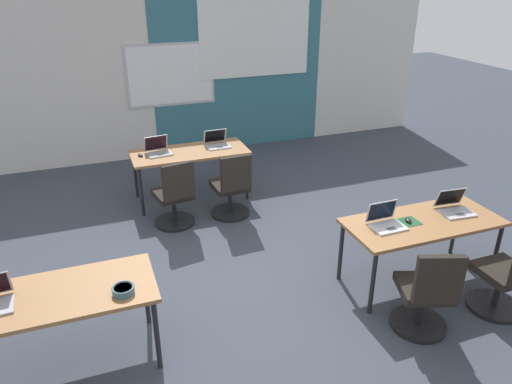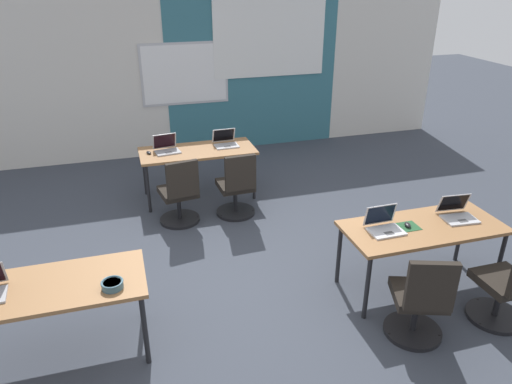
{
  "view_description": "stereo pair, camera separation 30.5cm",
  "coord_description": "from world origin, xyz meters",
  "px_view_note": "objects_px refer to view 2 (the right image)",
  "views": [
    {
      "loc": [
        -1.3,
        -4.0,
        3.02
      ],
      "look_at": [
        0.32,
        0.4,
        0.83
      ],
      "focal_mm": 33.66,
      "sensor_mm": 36.0,
      "label": 1
    },
    {
      "loc": [
        -1.01,
        -4.1,
        3.02
      ],
      "look_at": [
        0.32,
        0.4,
        0.83
      ],
      "focal_mm": 33.66,
      "sensor_mm": 36.0,
      "label": 2
    }
  ],
  "objects_px": {
    "desk_far_center": "(198,154)",
    "snack_bowl": "(112,284)",
    "laptop_near_right_inner": "(384,225)",
    "laptop_near_right_end": "(457,213)",
    "desk_near_left": "(44,293)",
    "chair_far_right": "(237,190)",
    "laptop_far_right": "(226,142)",
    "mouse_near_right_inner": "(408,225)",
    "chair_near_right_end": "(508,289)",
    "mouse_far_left": "(149,153)",
    "chair_near_right_inner": "(420,304)",
    "laptop_far_left": "(167,148)",
    "desk_near_right": "(423,231)",
    "chair_far_left": "(180,197)"
  },
  "relations": [
    {
      "from": "desk_far_center",
      "to": "snack_bowl",
      "type": "height_order",
      "value": "snack_bowl"
    },
    {
      "from": "laptop_near_right_inner",
      "to": "laptop_near_right_end",
      "type": "relative_size",
      "value": 0.94
    },
    {
      "from": "desk_far_center",
      "to": "chair_far_left",
      "type": "distance_m",
      "value": 0.88
    },
    {
      "from": "desk_far_center",
      "to": "chair_near_right_inner",
      "type": "distance_m",
      "value": 3.73
    },
    {
      "from": "desk_near_right",
      "to": "laptop_far_left",
      "type": "distance_m",
      "value": 3.58
    },
    {
      "from": "desk_near_left",
      "to": "chair_far_right",
      "type": "bearing_deg",
      "value": 44.14
    },
    {
      "from": "laptop_near_right_end",
      "to": "snack_bowl",
      "type": "height_order",
      "value": "laptop_near_right_end"
    },
    {
      "from": "laptop_far_right",
      "to": "snack_bowl",
      "type": "bearing_deg",
      "value": -119.93
    },
    {
      "from": "laptop_far_left",
      "to": "chair_near_right_end",
      "type": "distance_m",
      "value": 4.45
    },
    {
      "from": "laptop_near_right_inner",
      "to": "mouse_far_left",
      "type": "bearing_deg",
      "value": 124.5
    },
    {
      "from": "laptop_near_right_inner",
      "to": "laptop_near_right_end",
      "type": "bearing_deg",
      "value": -0.21
    },
    {
      "from": "laptop_near_right_inner",
      "to": "mouse_far_left",
      "type": "distance_m",
      "value": 3.43
    },
    {
      "from": "chair_far_left",
      "to": "chair_near_right_end",
      "type": "xyz_separation_m",
      "value": [
        2.58,
        -2.79,
        0.0
      ]
    },
    {
      "from": "laptop_near_right_inner",
      "to": "chair_near_right_end",
      "type": "distance_m",
      "value": 1.23
    },
    {
      "from": "mouse_far_left",
      "to": "laptop_near_right_inner",
      "type": "bearing_deg",
      "value": -54.38
    },
    {
      "from": "laptop_far_left",
      "to": "chair_near_right_end",
      "type": "height_order",
      "value": "laptop_far_left"
    },
    {
      "from": "chair_far_right",
      "to": "chair_near_right_end",
      "type": "distance_m",
      "value": 3.33
    },
    {
      "from": "desk_near_right",
      "to": "snack_bowl",
      "type": "xyz_separation_m",
      "value": [
        -2.96,
        -0.18,
        0.1
      ]
    },
    {
      "from": "mouse_far_left",
      "to": "laptop_far_right",
      "type": "bearing_deg",
      "value": 2.19
    },
    {
      "from": "desk_near_left",
      "to": "mouse_far_left",
      "type": "xyz_separation_m",
      "value": [
        1.08,
        2.83,
        0.08
      ]
    },
    {
      "from": "laptop_far_right",
      "to": "chair_far_left",
      "type": "distance_m",
      "value": 1.2
    },
    {
      "from": "laptop_near_right_end",
      "to": "snack_bowl",
      "type": "distance_m",
      "value": 3.4
    },
    {
      "from": "laptop_near_right_end",
      "to": "snack_bowl",
      "type": "bearing_deg",
      "value": -171.19
    },
    {
      "from": "laptop_far_left",
      "to": "chair_far_left",
      "type": "xyz_separation_m",
      "value": [
        0.04,
        -0.79,
        -0.39
      ]
    },
    {
      "from": "chair_far_right",
      "to": "laptop_far_left",
      "type": "bearing_deg",
      "value": -47.47
    },
    {
      "from": "mouse_near_right_inner",
      "to": "chair_near_right_end",
      "type": "distance_m",
      "value": 1.04
    },
    {
      "from": "mouse_near_right_inner",
      "to": "laptop_far_right",
      "type": "bearing_deg",
      "value": 112.31
    },
    {
      "from": "chair_far_left",
      "to": "mouse_far_left",
      "type": "bearing_deg",
      "value": -78.5
    },
    {
      "from": "desk_near_left",
      "to": "laptop_far_left",
      "type": "distance_m",
      "value": 3.15
    },
    {
      "from": "desk_near_left",
      "to": "laptop_near_right_end",
      "type": "bearing_deg",
      "value": 0.78
    },
    {
      "from": "desk_far_center",
      "to": "chair_near_right_end",
      "type": "xyz_separation_m",
      "value": [
        2.2,
        -3.53,
        -0.28
      ]
    },
    {
      "from": "chair_far_left",
      "to": "laptop_near_right_end",
      "type": "height_order",
      "value": "laptop_near_right_end"
    },
    {
      "from": "desk_near_left",
      "to": "chair_far_right",
      "type": "distance_m",
      "value": 2.97
    },
    {
      "from": "mouse_near_right_inner",
      "to": "mouse_far_left",
      "type": "relative_size",
      "value": 0.99
    },
    {
      "from": "desk_near_right",
      "to": "laptop_near_right_inner",
      "type": "bearing_deg",
      "value": 174.63
    },
    {
      "from": "chair_near_right_end",
      "to": "chair_far_right",
      "type": "bearing_deg",
      "value": -56.88
    },
    {
      "from": "desk_far_center",
      "to": "laptop_far_right",
      "type": "relative_size",
      "value": 4.72
    },
    {
      "from": "mouse_near_right_inner",
      "to": "mouse_far_left",
      "type": "distance_m",
      "value": 3.59
    },
    {
      "from": "snack_bowl",
      "to": "laptop_near_right_end",
      "type": "bearing_deg",
      "value": 3.86
    },
    {
      "from": "chair_far_right",
      "to": "mouse_far_left",
      "type": "distance_m",
      "value": 1.34
    },
    {
      "from": "mouse_near_right_inner",
      "to": "chair_near_right_end",
      "type": "relative_size",
      "value": 0.12
    },
    {
      "from": "chair_far_right",
      "to": "laptop_near_right_end",
      "type": "height_order",
      "value": "laptop_near_right_end"
    },
    {
      "from": "laptop_near_right_inner",
      "to": "chair_near_right_end",
      "type": "relative_size",
      "value": 0.36
    },
    {
      "from": "laptop_near_right_inner",
      "to": "chair_near_right_end",
      "type": "xyz_separation_m",
      "value": [
        0.87,
        -0.77,
        -0.39
      ]
    },
    {
      "from": "laptop_far_right",
      "to": "mouse_far_left",
      "type": "distance_m",
      "value": 1.09
    },
    {
      "from": "laptop_near_right_end",
      "to": "laptop_far_right",
      "type": "bearing_deg",
      "value": 126.89
    },
    {
      "from": "desk_near_right",
      "to": "chair_far_left",
      "type": "xyz_separation_m",
      "value": [
        -2.13,
        2.06,
        -0.28
      ]
    },
    {
      "from": "laptop_near_right_inner",
      "to": "laptop_near_right_end",
      "type": "distance_m",
      "value": 0.85
    },
    {
      "from": "desk_far_center",
      "to": "laptop_near_right_end",
      "type": "bearing_deg",
      "value": -51.63
    },
    {
      "from": "desk_near_left",
      "to": "laptop_near_right_end",
      "type": "height_order",
      "value": "laptop_near_right_end"
    }
  ]
}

